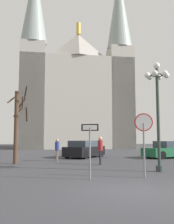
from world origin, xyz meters
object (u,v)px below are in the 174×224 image
parked_car_near_black (84,149)px  pedestrian_standing (100,148)px  one_way_arrow_sign (90,143)px  street_lamp (158,99)px  pedestrian_walking (57,148)px  parked_car_far_green (170,150)px  bare_tree (17,124)px  stop_sign (144,132)px  cathedral (75,95)px

parked_car_near_black → pedestrian_standing: (0.71, -5.88, 0.39)m
one_way_arrow_sign → parked_car_near_black: one_way_arrow_sign is taller
street_lamp → pedestrian_walking: size_ratio=3.46×
parked_car_far_green → bare_tree: bearing=-159.9°
pedestrian_standing → street_lamp: bearing=-53.4°
stop_sign → bare_tree: size_ratio=0.54×
bare_tree → parked_car_far_green: size_ratio=1.04×
parked_car_near_black → pedestrian_standing: size_ratio=2.62×
cathedral → pedestrian_walking: size_ratio=18.38×
bare_tree → parked_car_far_green: 12.84m
cathedral → street_lamp: 30.54m
cathedral → pedestrian_walking: (-1.54, -23.75, -7.82)m
cathedral → parked_car_near_black: 22.03m
parked_car_near_black → one_way_arrow_sign: bearing=-91.7°
cathedral → stop_sign: (2.63, -31.70, -6.86)m
parked_car_near_black → parked_car_far_green: size_ratio=0.94×
stop_sign → street_lamp: (1.29, 1.85, 1.72)m
cathedral → pedestrian_standing: size_ratio=16.93×
cathedral → one_way_arrow_sign: bearing=-89.5°
parked_car_far_green → parked_car_near_black: bearing=174.3°
pedestrian_walking → one_way_arrow_sign: bearing=-77.7°
one_way_arrow_sign → parked_car_near_black: bearing=88.3°
one_way_arrow_sign → bare_tree: bare_tree is taller
cathedral → parked_car_far_green: size_ratio=6.10×
pedestrian_walking → cathedral: bearing=86.3°
bare_tree → parked_car_near_black: 7.19m
cathedral → stop_sign: size_ratio=10.82×
pedestrian_standing → pedestrian_walking: bearing=137.8°
stop_sign → pedestrian_walking: (-4.17, 7.95, -0.96)m
cathedral → pedestrian_standing: 27.49m
pedestrian_walking → parked_car_far_green: bearing=15.2°
stop_sign → one_way_arrow_sign: stop_sign is taller
parked_car_far_green → pedestrian_standing: size_ratio=2.78×
cathedral → bare_tree: (-4.10, -25.55, -6.17)m
one_way_arrow_sign → parked_car_near_black: size_ratio=0.49×
parked_car_near_black → pedestrian_standing: bearing=-83.1°
one_way_arrow_sign → street_lamp: (3.66, 2.21, 2.17)m
parked_car_far_green → pedestrian_standing: (-6.50, -5.16, 0.41)m
cathedral → parked_car_near_black: bearing=-88.3°
bare_tree → pedestrian_walking: bare_tree is taller
cathedral → pedestrian_walking: 25.05m
street_lamp → parked_car_far_green: (3.90, 8.66, -2.99)m
bare_tree → parked_car_near_black: (4.71, 5.07, -1.94)m
one_way_arrow_sign → bare_tree: (-4.36, 6.51, 1.13)m
parked_car_near_black → pedestrian_walking: size_ratio=2.84×
cathedral → pedestrian_walking: cathedral is taller
street_lamp → parked_car_near_black: size_ratio=1.22×
stop_sign → bare_tree: (-6.73, 6.15, 0.68)m
street_lamp → bare_tree: size_ratio=1.10×
one_way_arrow_sign → street_lamp: size_ratio=0.40×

